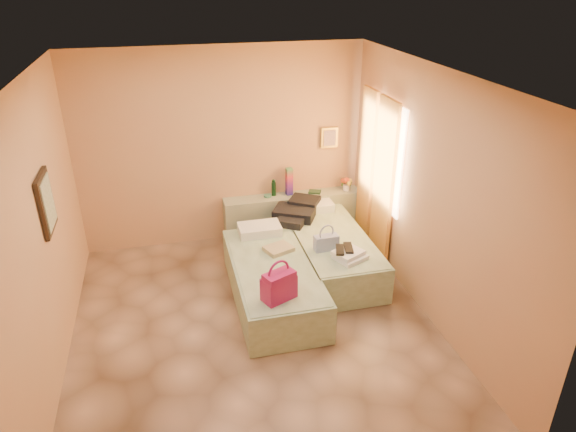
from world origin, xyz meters
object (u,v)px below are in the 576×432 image
object	(u,v)px
headboard_ledge	(293,215)
towel_stack	(350,255)
green_book	(315,192)
blue_handbag	(326,243)
bed_left	(273,281)
bed_right	(330,251)
flower_vase	(347,183)
water_bottle	(274,188)
magenta_handbag	(279,285)

from	to	relation	value
headboard_ledge	towel_stack	size ratio (longest dim) A/B	5.86
green_book	towel_stack	distance (m)	1.71
blue_handbag	towel_stack	world-z (taller)	blue_handbag
bed_left	green_book	world-z (taller)	green_book
bed_right	flower_vase	bearing A→B (deg)	60.59
water_bottle	blue_handbag	xyz separation A→B (m)	(0.34, -1.47, -0.17)
headboard_ledge	blue_handbag	distance (m)	1.44
water_bottle	towel_stack	world-z (taller)	water_bottle
headboard_ledge	water_bottle	distance (m)	0.52
bed_left	towel_stack	size ratio (longest dim) A/B	5.71
bed_left	magenta_handbag	bearing A→B (deg)	-96.80
green_book	bed_left	bearing A→B (deg)	-97.31
headboard_ledge	bed_right	size ratio (longest dim) A/B	1.02
bed_left	green_book	xyz separation A→B (m)	(0.99, 1.59, 0.41)
bed_left	towel_stack	distance (m)	0.99
bed_right	blue_handbag	world-z (taller)	blue_handbag
bed_left	bed_right	size ratio (longest dim) A/B	1.00
bed_left	water_bottle	size ratio (longest dim) A/B	8.47
water_bottle	magenta_handbag	bearing A→B (deg)	-101.23
headboard_ledge	towel_stack	distance (m)	1.74
headboard_ledge	bed_right	world-z (taller)	headboard_ledge
bed_right	water_bottle	world-z (taller)	water_bottle
green_book	magenta_handbag	distance (m)	2.54
water_bottle	green_book	distance (m)	0.62
bed_right	water_bottle	size ratio (longest dim) A/B	8.47
magenta_handbag	blue_handbag	bearing A→B (deg)	23.34
green_book	flower_vase	world-z (taller)	flower_vase
bed_right	magenta_handbag	world-z (taller)	magenta_handbag
flower_vase	blue_handbag	world-z (taller)	flower_vase
bed_right	blue_handbag	distance (m)	0.53
green_book	magenta_handbag	size ratio (longest dim) A/B	0.49
magenta_handbag	towel_stack	distance (m)	1.19
water_bottle	towel_stack	distance (m)	1.86
flower_vase	bed_right	bearing A→B (deg)	-119.51
headboard_ledge	magenta_handbag	world-z (taller)	magenta_handbag
bed_right	towel_stack	world-z (taller)	towel_stack
flower_vase	magenta_handbag	size ratio (longest dim) A/B	0.68
flower_vase	towel_stack	distance (m)	1.78
bed_right	water_bottle	distance (m)	1.33
blue_handbag	towel_stack	xyz separation A→B (m)	(0.22, -0.29, -0.05)
water_bottle	flower_vase	bearing A→B (deg)	-4.01
towel_stack	magenta_handbag	bearing A→B (deg)	-149.82
bed_right	magenta_handbag	bearing A→B (deg)	-128.26
green_book	magenta_handbag	bearing A→B (deg)	-90.49
flower_vase	water_bottle	bearing A→B (deg)	175.99
magenta_handbag	towel_stack	world-z (taller)	magenta_handbag
magenta_handbag	towel_stack	bearing A→B (deg)	5.94
headboard_ledge	flower_vase	size ratio (longest dim) A/B	8.54
green_book	blue_handbag	bearing A→B (deg)	-76.16
headboard_ledge	towel_stack	xyz separation A→B (m)	(0.28, -1.70, 0.23)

